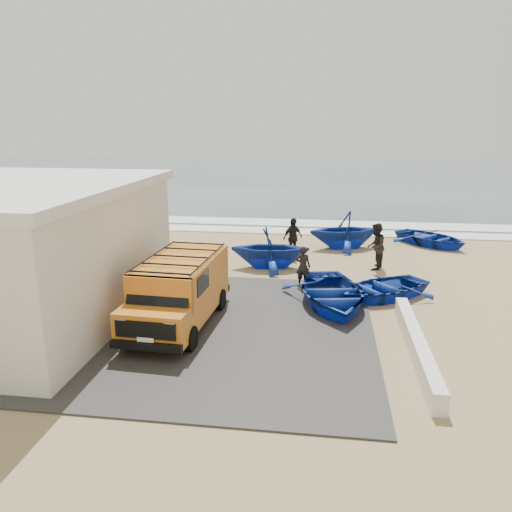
{
  "coord_description": "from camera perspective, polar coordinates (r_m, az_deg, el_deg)",
  "views": [
    {
      "loc": [
        2.43,
        -15.73,
        6.07
      ],
      "look_at": [
        -0.05,
        2.09,
        1.2
      ],
      "focal_mm": 35.0,
      "sensor_mm": 36.0,
      "label": 1
    }
  ],
  "objects": [
    {
      "name": "fisherman_front",
      "position": [
        18.86,
        5.4,
        -1.19
      ],
      "size": [
        0.66,
        0.52,
        1.57
      ],
      "primitive_type": "imported",
      "rotation": [
        0.0,
        0.0,
        2.86
      ],
      "color": "black",
      "rests_on": "ground"
    },
    {
      "name": "surf_wash",
      "position": [
        30.92,
        3.28,
        3.83
      ],
      "size": [
        180.0,
        2.2,
        0.04
      ],
      "primitive_type": "cube",
      "color": "white",
      "rests_on": "ground"
    },
    {
      "name": "van",
      "position": [
        15.35,
        -8.76,
        -3.74
      ],
      "size": [
        2.23,
        5.07,
        2.13
      ],
      "rotation": [
        0.0,
        0.0,
        -0.05
      ],
      "color": "orange",
      "rests_on": "ground"
    },
    {
      "name": "parapet",
      "position": [
        14.22,
        17.87,
        -9.68
      ],
      "size": [
        0.35,
        6.0,
        0.55
      ],
      "primitive_type": "cube",
      "color": "silver",
      "rests_on": "ground"
    },
    {
      "name": "ground",
      "position": [
        17.03,
        -0.8,
        -5.73
      ],
      "size": [
        160.0,
        160.0,
        0.0
      ],
      "primitive_type": "plane",
      "color": "tan"
    },
    {
      "name": "fisherman_middle",
      "position": [
        21.55,
        13.51,
        1.08
      ],
      "size": [
        1.01,
        1.14,
        1.97
      ],
      "primitive_type": "imported",
      "rotation": [
        0.0,
        0.0,
        -1.89
      ],
      "color": "black",
      "rests_on": "ground"
    },
    {
      "name": "boat_far_left",
      "position": [
        24.9,
        10.04,
        2.97
      ],
      "size": [
        4.26,
        3.96,
        1.84
      ],
      "primitive_type": "imported",
      "rotation": [
        0.0,
        0.0,
        -1.25
      ],
      "color": "#13349B",
      "rests_on": "ground"
    },
    {
      "name": "ocean",
      "position": [
        72.03,
        6.07,
        10.22
      ],
      "size": [
        180.0,
        88.0,
        0.01
      ],
      "primitive_type": "cube",
      "color": "#385166",
      "rests_on": "ground"
    },
    {
      "name": "boat_near_left",
      "position": [
        17.08,
        8.63,
        -4.22
      ],
      "size": [
        3.85,
        4.87,
        0.91
      ],
      "primitive_type": "imported",
      "rotation": [
        0.0,
        0.0,
        0.17
      ],
      "color": "#13349B",
      "rests_on": "ground"
    },
    {
      "name": "boat_near_right",
      "position": [
        18.24,
        14.3,
        -3.54
      ],
      "size": [
        4.41,
        4.23,
        0.74
      ],
      "primitive_type": "imported",
      "rotation": [
        0.0,
        0.0,
        -0.91
      ],
      "color": "#13349B",
      "rests_on": "ground"
    },
    {
      "name": "fisherman_back",
      "position": [
        22.9,
        4.22,
        2.1
      ],
      "size": [
        1.09,
        1.07,
        1.84
      ],
      "primitive_type": "imported",
      "rotation": [
        0.0,
        0.0,
        0.76
      ],
      "color": "black",
      "rests_on": "ground"
    },
    {
      "name": "building",
      "position": [
        17.39,
        -27.18,
        0.47
      ],
      "size": [
        8.4,
        9.4,
        4.3
      ],
      "color": "white",
      "rests_on": "ground"
    },
    {
      "name": "surf_line",
      "position": [
        28.48,
        2.86,
        2.88
      ],
      "size": [
        180.0,
        1.6,
        0.06
      ],
      "primitive_type": "cube",
      "color": "white",
      "rests_on": "ground"
    },
    {
      "name": "slab",
      "position": [
        15.64,
        -9.27,
        -7.79
      ],
      "size": [
        12.0,
        10.0,
        0.05
      ],
      "primitive_type": "cube",
      "color": "#383633",
      "rests_on": "ground"
    },
    {
      "name": "boat_mid_left",
      "position": [
        21.17,
        1.63,
        0.93
      ],
      "size": [
        3.55,
        3.14,
        1.75
      ],
      "primitive_type": "imported",
      "rotation": [
        0.0,
        0.0,
        1.66
      ],
      "color": "#13349B",
      "rests_on": "ground"
    },
    {
      "name": "boat_far_right",
      "position": [
        26.63,
        19.36,
        1.97
      ],
      "size": [
        4.57,
        4.6,
        0.78
      ],
      "primitive_type": "imported",
      "rotation": [
        0.0,
        0.0,
        0.76
      ],
      "color": "#13349B",
      "rests_on": "ground"
    }
  ]
}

